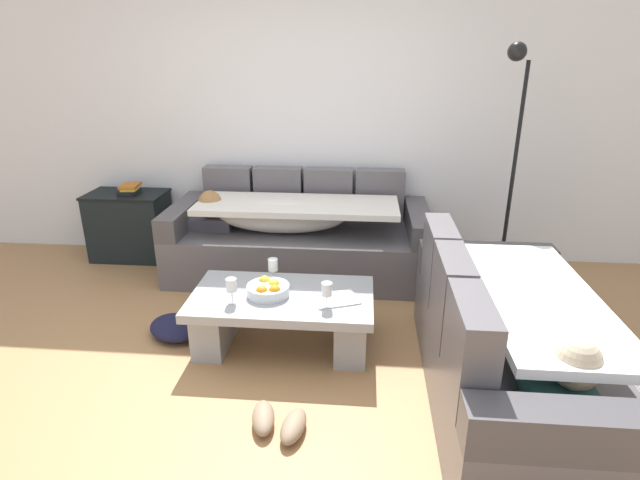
{
  "coord_description": "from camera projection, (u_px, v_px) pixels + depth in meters",
  "views": [
    {
      "loc": [
        0.66,
        -2.52,
        1.89
      ],
      "look_at": [
        0.34,
        1.01,
        0.55
      ],
      "focal_mm": 28.3,
      "sensor_mm": 36.0,
      "label": 1
    }
  ],
  "objects": [
    {
      "name": "ground_plane",
      "position": [
        249.0,
        381.0,
        3.07
      ],
      "size": [
        14.0,
        14.0,
        0.0
      ],
      "primitive_type": "plane",
      "color": "#A7784B"
    },
    {
      "name": "back_wall",
      "position": [
        294.0,
        113.0,
        4.6
      ],
      "size": [
        9.0,
        0.1,
        2.7
      ],
      "primitive_type": "cube",
      "color": "silver",
      "rests_on": "ground_plane"
    },
    {
      "name": "couch_along_wall",
      "position": [
        296.0,
        238.0,
        4.46
      ],
      "size": [
        2.24,
        0.92,
        0.88
      ],
      "color": "#5A565A",
      "rests_on": "ground_plane"
    },
    {
      "name": "couch_near_window",
      "position": [
        513.0,
        350.0,
        2.79
      ],
      "size": [
        0.92,
        1.9,
        0.88
      ],
      "rotation": [
        0.0,
        0.0,
        1.57
      ],
      "color": "#5A565A",
      "rests_on": "ground_plane"
    },
    {
      "name": "coffee_table",
      "position": [
        283.0,
        313.0,
        3.37
      ],
      "size": [
        1.2,
        0.68,
        0.38
      ],
      "color": "#989B9E",
      "rests_on": "ground_plane"
    },
    {
      "name": "fruit_bowl",
      "position": [
        268.0,
        289.0,
        3.3
      ],
      "size": [
        0.28,
        0.28,
        0.1
      ],
      "color": "silver",
      "rests_on": "coffee_table"
    },
    {
      "name": "wine_glass_near_left",
      "position": [
        231.0,
        286.0,
        3.18
      ],
      "size": [
        0.07,
        0.07,
        0.17
      ],
      "color": "silver",
      "rests_on": "coffee_table"
    },
    {
      "name": "wine_glass_near_right",
      "position": [
        327.0,
        290.0,
        3.12
      ],
      "size": [
        0.07,
        0.07,
        0.17
      ],
      "color": "silver",
      "rests_on": "coffee_table"
    },
    {
      "name": "wine_glass_far_back",
      "position": [
        273.0,
        266.0,
        3.48
      ],
      "size": [
        0.07,
        0.07,
        0.17
      ],
      "color": "silver",
      "rests_on": "coffee_table"
    },
    {
      "name": "open_magazine",
      "position": [
        335.0,
        299.0,
        3.25
      ],
      "size": [
        0.34,
        0.3,
        0.01
      ],
      "primitive_type": "cube",
      "rotation": [
        0.0,
        0.0,
        0.37
      ],
      "color": "white",
      "rests_on": "coffee_table"
    },
    {
      "name": "side_cabinet",
      "position": [
        130.0,
        225.0,
        4.81
      ],
      "size": [
        0.72,
        0.44,
        0.64
      ],
      "color": "black",
      "rests_on": "ground_plane"
    },
    {
      "name": "book_stack_on_cabinet",
      "position": [
        130.0,
        189.0,
        4.68
      ],
      "size": [
        0.18,
        0.24,
        0.08
      ],
      "color": "black",
      "rests_on": "side_cabinet"
    },
    {
      "name": "floor_lamp",
      "position": [
        511.0,
        154.0,
        4.0
      ],
      "size": [
        0.33,
        0.31,
        1.95
      ],
      "color": "black",
      "rests_on": "ground_plane"
    },
    {
      "name": "pair_of_shoes",
      "position": [
        278.0,
        422.0,
        2.67
      ],
      "size": [
        0.34,
        0.34,
        0.09
      ],
      "color": "#8C7259",
      "rests_on": "ground_plane"
    },
    {
      "name": "crumpled_garment",
      "position": [
        175.0,
        327.0,
        3.55
      ],
      "size": [
        0.51,
        0.5,
        0.12
      ],
      "primitive_type": "ellipsoid",
      "rotation": [
        0.0,
        0.0,
        2.47
      ],
      "color": "#191933",
      "rests_on": "ground_plane"
    }
  ]
}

